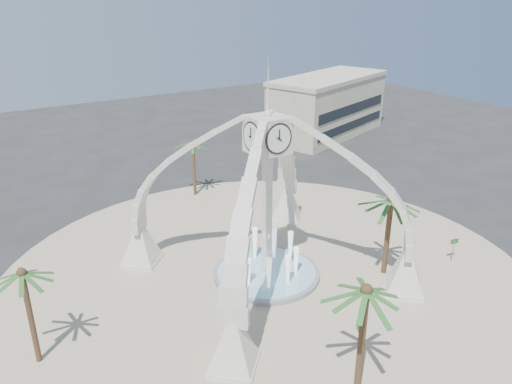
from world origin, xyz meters
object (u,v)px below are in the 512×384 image
fountain (266,273)px  palm_north (193,143)px  palm_east (391,201)px  clock_tower (267,197)px  street_sign (454,244)px  palm_south (366,292)px  palm_west (22,275)px

fountain → palm_north: size_ratio=1.24×
fountain → palm_east: bearing=-30.3°
palm_east → palm_north: bearing=102.8°
clock_tower → fountain: bearing=90.0°
palm_north → street_sign: palm_north is taller
palm_east → palm_north: size_ratio=1.07×
palm_south → street_sign: palm_south is taller
fountain → palm_north: palm_north is taller
palm_west → palm_north: (19.08, 17.79, -0.18)m
palm_east → palm_south: palm_south is taller
clock_tower → palm_east: (7.75, -4.52, -0.50)m
palm_west → street_sign: palm_west is taller
fountain → street_sign: size_ratio=3.76×
clock_tower → palm_south: bearing=-100.7°
palm_east → fountain: bearing=149.7°
clock_tower → palm_north: (2.76, 17.33, -0.82)m
clock_tower → street_sign: size_ratio=8.43×
clock_tower → fountain: clock_tower is taller
palm_east → street_sign: (5.83, -1.72, -4.47)m
street_sign → clock_tower: bearing=171.6°
fountain → palm_east: 10.63m
palm_east → palm_south: bearing=-142.9°
palm_west → palm_south: bearing=-39.7°
clock_tower → palm_north: 17.57m
fountain → palm_west: (-16.32, -0.46, 5.56)m
clock_tower → palm_south: clock_tower is taller
palm_west → street_sign: 30.76m
clock_tower → palm_east: clock_tower is taller
clock_tower → street_sign: clock_tower is taller
palm_east → street_sign: 7.55m
palm_south → street_sign: bearing=20.3°
clock_tower → palm_north: clock_tower is taller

